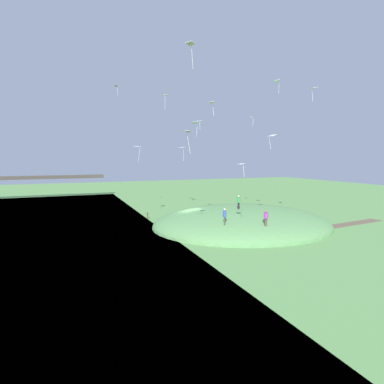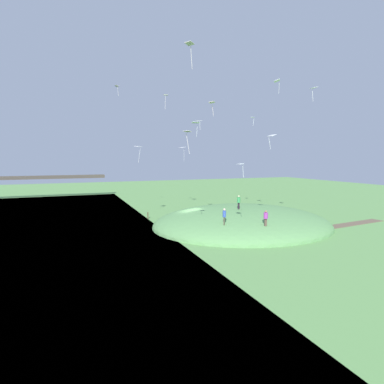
{
  "view_description": "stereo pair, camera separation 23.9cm",
  "coord_description": "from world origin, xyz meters",
  "px_view_note": "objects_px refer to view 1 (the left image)",
  "views": [
    {
      "loc": [
        -14.74,
        -36.72,
        8.57
      ],
      "look_at": [
        -0.58,
        -2.15,
        4.51
      ],
      "focal_mm": 28.95,
      "sensor_mm": 36.0,
      "label": 1
    },
    {
      "loc": [
        -14.52,
        -36.81,
        8.57
      ],
      "look_at": [
        -0.58,
        -2.15,
        4.51
      ],
      "focal_mm": 28.95,
      "sensor_mm": 36.0,
      "label": 2
    }
  ],
  "objects_px": {
    "kite_1": "(182,148)",
    "kite_7": "(117,87)",
    "kite_5": "(196,123)",
    "kite_9": "(272,136)",
    "kite_2": "(191,46)",
    "kite_10": "(199,121)",
    "kite_8": "(212,103)",
    "mooring_post": "(148,215)",
    "person_walking_path": "(239,200)",
    "kite_11": "(165,97)",
    "person_watching_kites": "(266,216)",
    "kite_4": "(241,165)",
    "person_near_shore": "(225,214)",
    "kite_12": "(277,81)",
    "kite_6": "(252,118)",
    "kite_13": "(138,147)",
    "kite_0": "(188,134)",
    "kite_3": "(313,89)"
  },
  "relations": [
    {
      "from": "person_near_shore",
      "to": "kite_12",
      "type": "xyz_separation_m",
      "value": [
        8.91,
        3.62,
        15.12
      ]
    },
    {
      "from": "kite_8",
      "to": "kite_10",
      "type": "bearing_deg",
      "value": 74.59
    },
    {
      "from": "kite_1",
      "to": "kite_6",
      "type": "distance_m",
      "value": 12.14
    },
    {
      "from": "kite_2",
      "to": "kite_12",
      "type": "height_order",
      "value": "kite_12"
    },
    {
      "from": "kite_0",
      "to": "mooring_post",
      "type": "distance_m",
      "value": 20.81
    },
    {
      "from": "person_watching_kites",
      "to": "kite_4",
      "type": "height_order",
      "value": "kite_4"
    },
    {
      "from": "kite_9",
      "to": "mooring_post",
      "type": "bearing_deg",
      "value": 116.54
    },
    {
      "from": "person_near_shore",
      "to": "kite_1",
      "type": "xyz_separation_m",
      "value": [
        2.49,
        19.49,
        7.52
      ]
    },
    {
      "from": "person_walking_path",
      "to": "person_watching_kites",
      "type": "distance_m",
      "value": 6.29
    },
    {
      "from": "kite_0",
      "to": "kite_9",
      "type": "xyz_separation_m",
      "value": [
        9.38,
        1.23,
        0.15
      ]
    },
    {
      "from": "person_near_shore",
      "to": "kite_12",
      "type": "bearing_deg",
      "value": 162.95
    },
    {
      "from": "kite_11",
      "to": "kite_12",
      "type": "distance_m",
      "value": 14.87
    },
    {
      "from": "person_watching_kites",
      "to": "person_near_shore",
      "type": "bearing_deg",
      "value": 163.07
    },
    {
      "from": "person_walking_path",
      "to": "kite_12",
      "type": "xyz_separation_m",
      "value": [
        4.64,
        -0.73,
        14.42
      ]
    },
    {
      "from": "kite_4",
      "to": "kite_6",
      "type": "height_order",
      "value": "kite_6"
    },
    {
      "from": "kite_10",
      "to": "person_watching_kites",
      "type": "bearing_deg",
      "value": -71.42
    },
    {
      "from": "person_watching_kites",
      "to": "kite_5",
      "type": "distance_m",
      "value": 13.82
    },
    {
      "from": "person_walking_path",
      "to": "kite_13",
      "type": "relative_size",
      "value": 0.77
    },
    {
      "from": "kite_11",
      "to": "kite_1",
      "type": "bearing_deg",
      "value": 52.15
    },
    {
      "from": "person_walking_path",
      "to": "kite_12",
      "type": "bearing_deg",
      "value": -149.62
    },
    {
      "from": "kite_11",
      "to": "kite_4",
      "type": "bearing_deg",
      "value": -85.47
    },
    {
      "from": "person_near_shore",
      "to": "kite_2",
      "type": "height_order",
      "value": "kite_2"
    },
    {
      "from": "kite_1",
      "to": "kite_12",
      "type": "xyz_separation_m",
      "value": [
        6.42,
        -15.87,
        7.6
      ]
    },
    {
      "from": "kite_6",
      "to": "kite_7",
      "type": "bearing_deg",
      "value": 167.78
    },
    {
      "from": "person_walking_path",
      "to": "person_watching_kites",
      "type": "xyz_separation_m",
      "value": [
        -0.41,
        -6.22,
        -0.85
      ]
    },
    {
      "from": "person_watching_kites",
      "to": "mooring_post",
      "type": "distance_m",
      "value": 18.44
    },
    {
      "from": "person_watching_kites",
      "to": "kite_0",
      "type": "height_order",
      "value": "kite_0"
    },
    {
      "from": "kite_5",
      "to": "kite_8",
      "type": "bearing_deg",
      "value": -100.49
    },
    {
      "from": "kite_12",
      "to": "kite_0",
      "type": "bearing_deg",
      "value": -152.88
    },
    {
      "from": "kite_10",
      "to": "kite_8",
      "type": "bearing_deg",
      "value": -105.41
    },
    {
      "from": "kite_11",
      "to": "kite_7",
      "type": "bearing_deg",
      "value": 159.57
    },
    {
      "from": "kite_7",
      "to": "mooring_post",
      "type": "relative_size",
      "value": 1.44
    },
    {
      "from": "kite_9",
      "to": "kite_2",
      "type": "bearing_deg",
      "value": -173.07
    },
    {
      "from": "kite_3",
      "to": "kite_10",
      "type": "xyz_separation_m",
      "value": [
        -11.38,
        7.36,
        -3.4
      ]
    },
    {
      "from": "kite_5",
      "to": "kite_12",
      "type": "distance_m",
      "value": 11.14
    },
    {
      "from": "kite_5",
      "to": "kite_6",
      "type": "bearing_deg",
      "value": 25.23
    },
    {
      "from": "kite_2",
      "to": "kite_7",
      "type": "xyz_separation_m",
      "value": [
        -3.01,
        19.56,
        0.52
      ]
    },
    {
      "from": "kite_7",
      "to": "kite_13",
      "type": "distance_m",
      "value": 8.99
    },
    {
      "from": "kite_1",
      "to": "kite_7",
      "type": "bearing_deg",
      "value": -161.51
    },
    {
      "from": "kite_1",
      "to": "mooring_post",
      "type": "distance_m",
      "value": 13.17
    },
    {
      "from": "person_walking_path",
      "to": "kite_1",
      "type": "xyz_separation_m",
      "value": [
        -1.78,
        15.13,
        6.82
      ]
    },
    {
      "from": "kite_5",
      "to": "kite_12",
      "type": "xyz_separation_m",
      "value": [
        9.52,
        -2.74,
        5.1
      ]
    },
    {
      "from": "person_walking_path",
      "to": "kite_1",
      "type": "relative_size",
      "value": 0.77
    },
    {
      "from": "person_near_shore",
      "to": "mooring_post",
      "type": "bearing_deg",
      "value": -111.07
    },
    {
      "from": "person_walking_path",
      "to": "kite_7",
      "type": "distance_m",
      "value": 22.64
    },
    {
      "from": "kite_2",
      "to": "kite_10",
      "type": "xyz_separation_m",
      "value": [
        5.86,
        11.77,
        -4.54
      ]
    },
    {
      "from": "kite_4",
      "to": "kite_7",
      "type": "distance_m",
      "value": 23.91
    },
    {
      "from": "person_near_shore",
      "to": "kite_13",
      "type": "xyz_separation_m",
      "value": [
        -6.14,
        13.08,
        7.31
      ]
    },
    {
      "from": "kite_5",
      "to": "kite_9",
      "type": "distance_m",
      "value": 10.17
    },
    {
      "from": "kite_8",
      "to": "kite_11",
      "type": "xyz_separation_m",
      "value": [
        -0.17,
        14.47,
        3.19
      ]
    }
  ]
}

